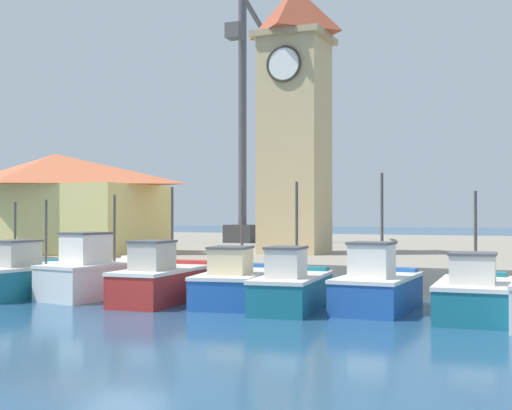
{
  "coord_description": "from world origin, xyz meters",
  "views": [
    {
      "loc": [
        11.52,
        -17.69,
        3.13
      ],
      "look_at": [
        -0.1,
        10.13,
        3.5
      ],
      "focal_mm": 50.0,
      "sensor_mm": 36.0,
      "label": 1
    }
  ],
  "objects_px": {
    "port_crane_far": "(243,149)",
    "warehouse_left": "(55,202)",
    "fishing_boat_center": "(163,280)",
    "fishing_boat_far_right": "(474,295)",
    "fishing_boat_left_inner": "(32,276)",
    "clock_tower": "(295,112)",
    "fishing_boat_right_inner": "(292,287)",
    "fishing_boat_left_outer": "(2,274)",
    "fishing_boat_mid_right": "(237,283)",
    "fishing_boat_mid_left": "(101,275)",
    "fishing_boat_right_outer": "(377,287)"
  },
  "relations": [
    {
      "from": "fishing_boat_left_outer",
      "to": "fishing_boat_mid_right",
      "type": "bearing_deg",
      "value": 1.75
    },
    {
      "from": "fishing_boat_center",
      "to": "clock_tower",
      "type": "relative_size",
      "value": 0.35
    },
    {
      "from": "fishing_boat_mid_left",
      "to": "clock_tower",
      "type": "bearing_deg",
      "value": 69.48
    },
    {
      "from": "fishing_boat_mid_right",
      "to": "fishing_boat_mid_left",
      "type": "bearing_deg",
      "value": -176.68
    },
    {
      "from": "fishing_boat_left_inner",
      "to": "fishing_boat_far_right",
      "type": "xyz_separation_m",
      "value": [
        16.09,
        0.51,
        -0.05
      ]
    },
    {
      "from": "fishing_boat_left_inner",
      "to": "clock_tower",
      "type": "distance_m",
      "value": 15.03
    },
    {
      "from": "fishing_boat_left_inner",
      "to": "port_crane_far",
      "type": "bearing_deg",
      "value": 92.72
    },
    {
      "from": "fishing_boat_center",
      "to": "fishing_boat_far_right",
      "type": "xyz_separation_m",
      "value": [
        10.57,
        0.21,
        -0.07
      ]
    },
    {
      "from": "fishing_boat_mid_left",
      "to": "fishing_boat_far_right",
      "type": "distance_m",
      "value": 13.5
    },
    {
      "from": "fishing_boat_left_inner",
      "to": "fishing_boat_mid_left",
      "type": "relative_size",
      "value": 0.99
    },
    {
      "from": "port_crane_far",
      "to": "clock_tower",
      "type": "bearing_deg",
      "value": -55.41
    },
    {
      "from": "warehouse_left",
      "to": "port_crane_far",
      "type": "bearing_deg",
      "value": 74.42
    },
    {
      "from": "fishing_boat_left_inner",
      "to": "fishing_boat_mid_left",
      "type": "xyz_separation_m",
      "value": [
        2.59,
        0.75,
        0.09
      ]
    },
    {
      "from": "fishing_boat_far_right",
      "to": "port_crane_far",
      "type": "distance_m",
      "value": 28.6
    },
    {
      "from": "fishing_boat_left_outer",
      "to": "port_crane_far",
      "type": "height_order",
      "value": "port_crane_far"
    },
    {
      "from": "fishing_boat_right_inner",
      "to": "clock_tower",
      "type": "xyz_separation_m",
      "value": [
        -3.83,
        11.05,
        7.45
      ]
    },
    {
      "from": "fishing_boat_right_inner",
      "to": "fishing_boat_right_outer",
      "type": "relative_size",
      "value": 1.1
    },
    {
      "from": "fishing_boat_far_right",
      "to": "clock_tower",
      "type": "relative_size",
      "value": 0.32
    },
    {
      "from": "fishing_boat_left_outer",
      "to": "fishing_boat_left_inner",
      "type": "distance_m",
      "value": 2.29
    },
    {
      "from": "fishing_boat_mid_left",
      "to": "fishing_boat_center",
      "type": "relative_size",
      "value": 1.01
    },
    {
      "from": "fishing_boat_left_inner",
      "to": "warehouse_left",
      "type": "relative_size",
      "value": 0.48
    },
    {
      "from": "fishing_boat_left_inner",
      "to": "fishing_boat_center",
      "type": "relative_size",
      "value": 1.0
    },
    {
      "from": "fishing_boat_center",
      "to": "port_crane_far",
      "type": "relative_size",
      "value": 0.31
    },
    {
      "from": "fishing_boat_center",
      "to": "warehouse_left",
      "type": "xyz_separation_m",
      "value": [
        -10.64,
        7.49,
        2.98
      ]
    },
    {
      "from": "port_crane_far",
      "to": "warehouse_left",
      "type": "bearing_deg",
      "value": -105.58
    },
    {
      "from": "fishing_boat_right_inner",
      "to": "fishing_boat_right_outer",
      "type": "height_order",
      "value": "fishing_boat_right_outer"
    },
    {
      "from": "fishing_boat_right_inner",
      "to": "fishing_boat_left_outer",
      "type": "bearing_deg",
      "value": 177.77
    },
    {
      "from": "fishing_boat_mid_right",
      "to": "warehouse_left",
      "type": "height_order",
      "value": "warehouse_left"
    },
    {
      "from": "fishing_boat_left_inner",
      "to": "clock_tower",
      "type": "xyz_separation_m",
      "value": [
        6.55,
        11.32,
        7.42
      ]
    },
    {
      "from": "fishing_boat_left_outer",
      "to": "fishing_boat_left_inner",
      "type": "height_order",
      "value": "fishing_boat_left_inner"
    },
    {
      "from": "fishing_boat_mid_right",
      "to": "clock_tower",
      "type": "xyz_separation_m",
      "value": [
        -1.49,
        10.25,
        7.47
      ]
    },
    {
      "from": "fishing_boat_center",
      "to": "fishing_boat_far_right",
      "type": "height_order",
      "value": "fishing_boat_center"
    },
    {
      "from": "fishing_boat_right_inner",
      "to": "fishing_boat_mid_right",
      "type": "bearing_deg",
      "value": 161.09
    },
    {
      "from": "warehouse_left",
      "to": "fishing_boat_right_inner",
      "type": "bearing_deg",
      "value": -25.91
    },
    {
      "from": "fishing_boat_center",
      "to": "warehouse_left",
      "type": "relative_size",
      "value": 0.48
    },
    {
      "from": "fishing_boat_right_inner",
      "to": "warehouse_left",
      "type": "bearing_deg",
      "value": 154.09
    },
    {
      "from": "warehouse_left",
      "to": "fishing_boat_far_right",
      "type": "bearing_deg",
      "value": -18.94
    },
    {
      "from": "fishing_boat_right_outer",
      "to": "port_crane_far",
      "type": "bearing_deg",
      "value": 123.47
    },
    {
      "from": "fishing_boat_left_inner",
      "to": "fishing_boat_right_inner",
      "type": "bearing_deg",
      "value": 1.48
    },
    {
      "from": "fishing_boat_mid_right",
      "to": "fishing_boat_far_right",
      "type": "bearing_deg",
      "value": -3.93
    },
    {
      "from": "fishing_boat_mid_left",
      "to": "clock_tower",
      "type": "distance_m",
      "value": 13.46
    },
    {
      "from": "fishing_boat_left_inner",
      "to": "fishing_boat_mid_right",
      "type": "relative_size",
      "value": 0.95
    },
    {
      "from": "fishing_boat_left_inner",
      "to": "fishing_boat_right_inner",
      "type": "xyz_separation_m",
      "value": [
        10.37,
        0.27,
        -0.03
      ]
    },
    {
      "from": "fishing_boat_mid_left",
      "to": "port_crane_far",
      "type": "height_order",
      "value": "port_crane_far"
    },
    {
      "from": "fishing_boat_left_inner",
      "to": "warehouse_left",
      "type": "xyz_separation_m",
      "value": [
        -5.12,
        7.79,
        2.99
      ]
    },
    {
      "from": "fishing_boat_center",
      "to": "fishing_boat_far_right",
      "type": "relative_size",
      "value": 1.12
    },
    {
      "from": "fishing_boat_left_inner",
      "to": "fishing_boat_mid_right",
      "type": "distance_m",
      "value": 8.11
    },
    {
      "from": "port_crane_far",
      "to": "fishing_boat_mid_left",
      "type": "bearing_deg",
      "value": -80.4
    },
    {
      "from": "fishing_boat_left_outer",
      "to": "warehouse_left",
      "type": "distance_m",
      "value": 8.22
    },
    {
      "from": "fishing_boat_mid_right",
      "to": "port_crane_far",
      "type": "bearing_deg",
      "value": 113.14
    }
  ]
}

